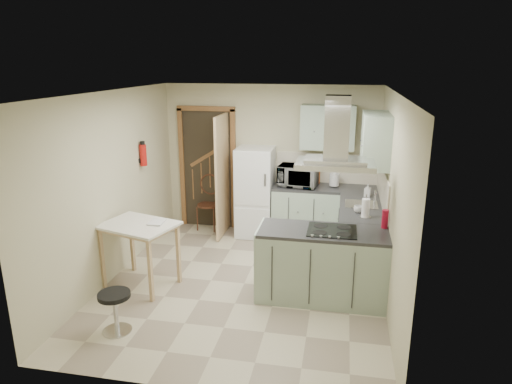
% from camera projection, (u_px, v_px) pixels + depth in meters
% --- Properties ---
extents(floor, '(4.20, 4.20, 0.00)m').
position_uv_depth(floor, '(244.00, 283.00, 6.10)').
color(floor, '#BCB192').
rests_on(floor, ground).
extents(ceiling, '(4.20, 4.20, 0.00)m').
position_uv_depth(ceiling, '(243.00, 93.00, 5.40)').
color(ceiling, silver).
rests_on(ceiling, back_wall).
extents(back_wall, '(3.60, 0.00, 3.60)m').
position_uv_depth(back_wall, '(270.00, 160.00, 7.73)').
color(back_wall, '#BCB592').
rests_on(back_wall, floor).
extents(left_wall, '(0.00, 4.20, 4.20)m').
position_uv_depth(left_wall, '(112.00, 187.00, 6.08)').
color(left_wall, '#BCB592').
rests_on(left_wall, floor).
extents(right_wall, '(0.00, 4.20, 4.20)m').
position_uv_depth(right_wall, '(391.00, 202.00, 5.42)').
color(right_wall, '#BCB592').
rests_on(right_wall, floor).
extents(doorway, '(1.10, 0.12, 2.10)m').
position_uv_depth(doorway, '(208.00, 169.00, 7.96)').
color(doorway, brown).
rests_on(doorway, floor).
extents(fridge, '(0.60, 0.60, 1.50)m').
position_uv_depth(fridge, '(255.00, 192.00, 7.62)').
color(fridge, white).
rests_on(fridge, floor).
extents(counter_back, '(1.08, 0.60, 0.90)m').
position_uv_depth(counter_back, '(306.00, 212.00, 7.55)').
color(counter_back, '#9EB2A0').
rests_on(counter_back, floor).
extents(counter_right, '(0.60, 1.95, 0.90)m').
position_uv_depth(counter_right, '(359.00, 230.00, 6.76)').
color(counter_right, '#9EB2A0').
rests_on(counter_right, floor).
extents(splashback, '(1.68, 0.02, 0.50)m').
position_uv_depth(splashback, '(327.00, 168.00, 7.57)').
color(splashback, beige).
rests_on(splashback, counter_back).
extents(wall_cabinet_back, '(0.85, 0.35, 0.70)m').
position_uv_depth(wall_cabinet_back, '(328.00, 127.00, 7.23)').
color(wall_cabinet_back, '#9EB2A0').
rests_on(wall_cabinet_back, back_wall).
extents(wall_cabinet_right, '(0.35, 0.90, 0.70)m').
position_uv_depth(wall_cabinet_right, '(376.00, 140.00, 6.09)').
color(wall_cabinet_right, '#9EB2A0').
rests_on(wall_cabinet_right, right_wall).
extents(peninsula, '(1.55, 0.65, 0.90)m').
position_uv_depth(peninsula, '(322.00, 264.00, 5.61)').
color(peninsula, '#9EB2A0').
rests_on(peninsula, floor).
extents(hob, '(0.58, 0.50, 0.01)m').
position_uv_depth(hob, '(332.00, 230.00, 5.47)').
color(hob, black).
rests_on(hob, peninsula).
extents(extractor_hood, '(0.90, 0.55, 0.10)m').
position_uv_depth(extractor_hood, '(335.00, 164.00, 5.24)').
color(extractor_hood, silver).
rests_on(extractor_hood, ceiling).
extents(sink, '(0.45, 0.40, 0.01)m').
position_uv_depth(sink, '(361.00, 204.00, 6.47)').
color(sink, silver).
rests_on(sink, counter_right).
extents(fire_extinguisher, '(0.10, 0.10, 0.32)m').
position_uv_depth(fire_extinguisher, '(143.00, 155.00, 6.84)').
color(fire_extinguisher, '#B2140F').
rests_on(fire_extinguisher, left_wall).
extents(drop_leaf_table, '(1.07, 0.92, 0.86)m').
position_uv_depth(drop_leaf_table, '(140.00, 255.00, 5.95)').
color(drop_leaf_table, tan).
rests_on(drop_leaf_table, floor).
extents(bentwood_chair, '(0.41, 0.41, 0.87)m').
position_uv_depth(bentwood_chair, '(208.00, 205.00, 7.98)').
color(bentwood_chair, '#532E1B').
rests_on(bentwood_chair, floor).
extents(stool, '(0.45, 0.45, 0.47)m').
position_uv_depth(stool, '(116.00, 312.00, 4.96)').
color(stool, black).
rests_on(stool, floor).
extents(microwave, '(0.66, 0.48, 0.34)m').
position_uv_depth(microwave, '(298.00, 176.00, 7.38)').
color(microwave, black).
rests_on(microwave, counter_back).
extents(kettle, '(0.17, 0.17, 0.24)m').
position_uv_depth(kettle, '(334.00, 179.00, 7.36)').
color(kettle, silver).
rests_on(kettle, counter_back).
extents(cereal_box, '(0.13, 0.21, 0.29)m').
position_uv_depth(cereal_box, '(316.00, 176.00, 7.49)').
color(cereal_box, '#BF5016').
rests_on(cereal_box, counter_back).
extents(soap_bottle, '(0.11, 0.11, 0.19)m').
position_uv_depth(soap_bottle, '(368.00, 190.00, 6.83)').
color(soap_bottle, '#ACACB8').
rests_on(soap_bottle, counter_right).
extents(paper_towel, '(0.12, 0.12, 0.26)m').
position_uv_depth(paper_towel, '(366.00, 208.00, 5.91)').
color(paper_towel, white).
rests_on(paper_towel, counter_right).
extents(cup, '(0.14, 0.14, 0.09)m').
position_uv_depth(cup, '(358.00, 209.00, 6.12)').
color(cup, white).
rests_on(cup, counter_right).
extents(red_bottle, '(0.11, 0.11, 0.23)m').
position_uv_depth(red_bottle, '(385.00, 219.00, 5.54)').
color(red_bottle, '#A10D28').
rests_on(red_bottle, peninsula).
extents(book, '(0.19, 0.26, 0.11)m').
position_uv_depth(book, '(150.00, 218.00, 5.86)').
color(book, maroon).
rests_on(book, drop_leaf_table).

